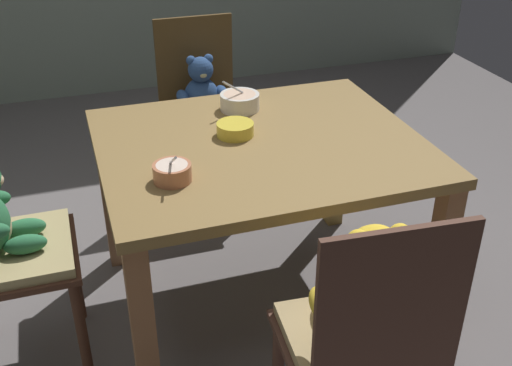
{
  "coord_description": "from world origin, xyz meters",
  "views": [
    {
      "loc": [
        -0.64,
        -1.9,
        1.69
      ],
      "look_at": [
        0.0,
        0.05,
        0.51
      ],
      "focal_mm": 43.79,
      "sensor_mm": 36.0,
      "label": 1
    }
  ],
  "objects_px": {
    "dining_table": "(260,167)",
    "porridge_bowl_white_far_center": "(240,101)",
    "teddy_chair_near_front": "(366,320)",
    "porridge_bowl_terracotta_near_left": "(172,172)",
    "teddy_chair_far_center": "(202,103)",
    "porridge_bowl_yellow_center": "(235,129)"
  },
  "relations": [
    {
      "from": "dining_table",
      "to": "teddy_chair_near_front",
      "type": "distance_m",
      "value": 0.83
    },
    {
      "from": "teddy_chair_far_center",
      "to": "porridge_bowl_yellow_center",
      "type": "height_order",
      "value": "teddy_chair_far_center"
    },
    {
      "from": "teddy_chair_near_front",
      "to": "porridge_bowl_yellow_center",
      "type": "bearing_deg",
      "value": 9.74
    },
    {
      "from": "porridge_bowl_yellow_center",
      "to": "teddy_chair_near_front",
      "type": "bearing_deg",
      "value": -84.61
    },
    {
      "from": "dining_table",
      "to": "porridge_bowl_white_far_center",
      "type": "distance_m",
      "value": 0.33
    },
    {
      "from": "teddy_chair_far_center",
      "to": "porridge_bowl_white_far_center",
      "type": "xyz_separation_m",
      "value": [
        0.03,
        -0.54,
        0.22
      ]
    },
    {
      "from": "teddy_chair_far_center",
      "to": "porridge_bowl_white_far_center",
      "type": "height_order",
      "value": "teddy_chair_far_center"
    },
    {
      "from": "porridge_bowl_white_far_center",
      "to": "porridge_bowl_yellow_center",
      "type": "height_order",
      "value": "porridge_bowl_white_far_center"
    },
    {
      "from": "dining_table",
      "to": "porridge_bowl_yellow_center",
      "type": "bearing_deg",
      "value": 134.07
    },
    {
      "from": "dining_table",
      "to": "teddy_chair_near_front",
      "type": "bearing_deg",
      "value": -89.07
    },
    {
      "from": "dining_table",
      "to": "teddy_chair_far_center",
      "type": "height_order",
      "value": "teddy_chair_far_center"
    },
    {
      "from": "porridge_bowl_white_far_center",
      "to": "porridge_bowl_yellow_center",
      "type": "xyz_separation_m",
      "value": [
        -0.09,
        -0.22,
        -0.01
      ]
    },
    {
      "from": "teddy_chair_far_center",
      "to": "porridge_bowl_terracotta_near_left",
      "type": "xyz_separation_m",
      "value": [
        -0.34,
        -1.02,
        0.21
      ]
    },
    {
      "from": "porridge_bowl_terracotta_near_left",
      "to": "dining_table",
      "type": "bearing_deg",
      "value": 27.6
    },
    {
      "from": "teddy_chair_far_center",
      "to": "porridge_bowl_white_far_center",
      "type": "distance_m",
      "value": 0.58
    },
    {
      "from": "teddy_chair_far_center",
      "to": "porridge_bowl_terracotta_near_left",
      "type": "distance_m",
      "value": 1.1
    },
    {
      "from": "teddy_chair_near_front",
      "to": "porridge_bowl_white_far_center",
      "type": "relative_size",
      "value": 6.01
    },
    {
      "from": "porridge_bowl_white_far_center",
      "to": "porridge_bowl_terracotta_near_left",
      "type": "height_order",
      "value": "porridge_bowl_white_far_center"
    },
    {
      "from": "dining_table",
      "to": "porridge_bowl_white_far_center",
      "type": "bearing_deg",
      "value": 87.34
    },
    {
      "from": "teddy_chair_near_front",
      "to": "porridge_bowl_terracotta_near_left",
      "type": "height_order",
      "value": "teddy_chair_near_front"
    },
    {
      "from": "teddy_chair_near_front",
      "to": "teddy_chair_far_center",
      "type": "relative_size",
      "value": 1.03
    },
    {
      "from": "dining_table",
      "to": "porridge_bowl_white_far_center",
      "type": "height_order",
      "value": "porridge_bowl_white_far_center"
    }
  ]
}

